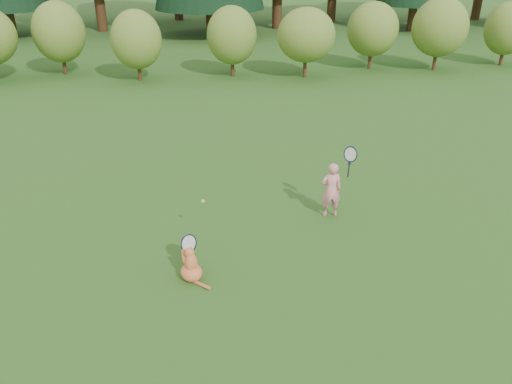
{
  "coord_description": "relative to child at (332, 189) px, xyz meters",
  "views": [
    {
      "loc": [
        -0.48,
        -7.01,
        4.55
      ],
      "look_at": [
        0.2,
        0.8,
        0.7
      ],
      "focal_mm": 35.0,
      "sensor_mm": 36.0,
      "label": 1
    }
  ],
  "objects": [
    {
      "name": "shrub_row",
      "position": [
        -1.63,
        11.9,
        0.84
      ],
      "size": [
        28.0,
        3.0,
        2.8
      ],
      "primitive_type": null,
      "color": "#4F7323",
      "rests_on": "ground"
    },
    {
      "name": "tennis_ball",
      "position": [
        -2.35,
        -0.59,
        0.15
      ],
      "size": [
        0.07,
        0.07,
        0.07
      ],
      "color": "#9CC617",
      "rests_on": "ground"
    },
    {
      "name": "ground",
      "position": [
        -1.63,
        -1.1,
        -0.56
      ],
      "size": [
        100.0,
        100.0,
        0.0
      ],
      "primitive_type": "plane",
      "color": "#224D15",
      "rests_on": "ground"
    },
    {
      "name": "cat",
      "position": [
        -2.55,
        -1.77,
        -0.28
      ],
      "size": [
        0.55,
        0.77,
        0.75
      ],
      "rotation": [
        0.0,
        0.0,
        0.4
      ],
      "color": "#C15025",
      "rests_on": "ground"
    },
    {
      "name": "child",
      "position": [
        0.0,
        0.0,
        0.0
      ],
      "size": [
        0.59,
        0.37,
        1.6
      ],
      "rotation": [
        0.0,
        0.0,
        3.15
      ],
      "color": "pink",
      "rests_on": "ground"
    }
  ]
}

